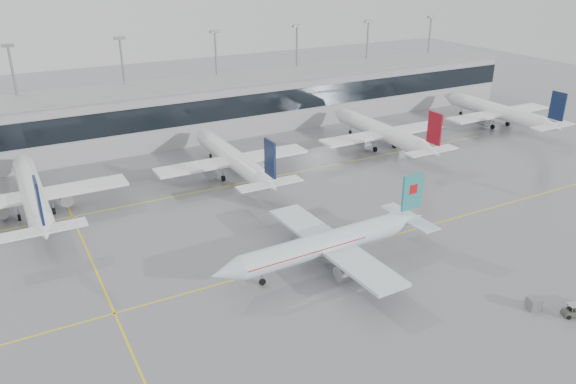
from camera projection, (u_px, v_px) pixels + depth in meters
ground at (328, 254)px, 79.73m from camera, size 320.00×320.00×0.00m
taxi_line_main at (328, 253)px, 79.73m from camera, size 120.00×0.25×0.01m
taxi_line_north at (242, 183)px, 103.94m from camera, size 120.00×0.25×0.01m
taxi_line_cross at (90, 258)px, 78.67m from camera, size 0.25×60.00×0.01m
terminal at (183, 112)px, 127.40m from camera, size 180.00×15.00×12.00m
terminal_glass at (194, 113)px, 120.71m from camera, size 180.00×0.20×5.00m
terminal_roof at (181, 85)px, 124.95m from camera, size 182.00×16.00×0.40m
light_masts at (172, 75)px, 129.34m from camera, size 156.40×1.00×22.60m
air_canada_jet at (331, 243)px, 75.84m from camera, size 34.06×26.55×10.44m
parked_jet_b at (32, 194)px, 90.09m from camera, size 29.64×36.96×11.72m
parked_jet_c at (233, 158)px, 105.45m from camera, size 29.64×36.96×11.72m
parked_jet_d at (382, 132)px, 120.81m from camera, size 29.64×36.96×11.72m
parked_jet_e at (498, 112)px, 136.18m from camera, size 29.64×36.96×11.72m
baggage_tug at (572, 312)px, 65.92m from camera, size 3.33×1.98×1.59m
gse_unit at (534, 304)px, 67.11m from camera, size 1.78×1.70×1.49m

